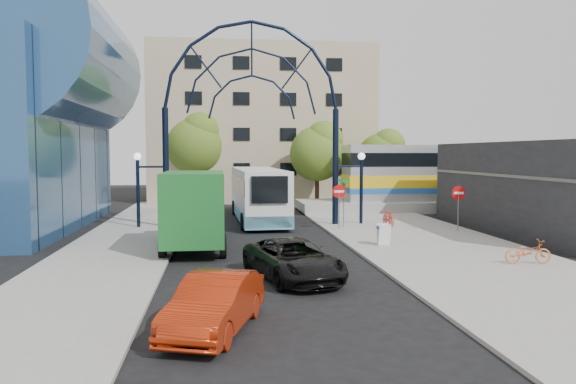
{
  "coord_description": "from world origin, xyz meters",
  "views": [
    {
      "loc": [
        -1.97,
        -19.08,
        4.39
      ],
      "look_at": [
        1.13,
        6.0,
        2.64
      ],
      "focal_mm": 35.0,
      "sensor_mm": 36.0,
      "label": 1
    }
  ],
  "objects": [
    {
      "name": "ground",
      "position": [
        0.0,
        0.0,
        0.0
      ],
      "size": [
        120.0,
        120.0,
        0.0
      ],
      "primitive_type": "plane",
      "color": "black",
      "rests_on": "ground"
    },
    {
      "name": "sidewalk_east",
      "position": [
        8.0,
        4.0,
        0.06
      ],
      "size": [
        8.0,
        56.0,
        0.12
      ],
      "primitive_type": "cube",
      "color": "gray",
      "rests_on": "ground"
    },
    {
      "name": "plaza_west",
      "position": [
        -6.5,
        6.0,
        0.06
      ],
      "size": [
        5.0,
        50.0,
        0.12
      ],
      "primitive_type": "cube",
      "color": "gray",
      "rests_on": "ground"
    },
    {
      "name": "gateway_arch",
      "position": [
        0.0,
        14.0,
        8.56
      ],
      "size": [
        13.64,
        0.44,
        12.1
      ],
      "color": "black",
      "rests_on": "ground"
    },
    {
      "name": "stop_sign",
      "position": [
        4.8,
        12.0,
        1.99
      ],
      "size": [
        0.8,
        0.07,
        2.5
      ],
      "color": "slate",
      "rests_on": "sidewalk_east"
    },
    {
      "name": "do_not_enter_sign",
      "position": [
        11.0,
        10.0,
        1.98
      ],
      "size": [
        0.76,
        0.07,
        2.48
      ],
      "color": "slate",
      "rests_on": "sidewalk_east"
    },
    {
      "name": "street_name_sign",
      "position": [
        5.2,
        12.6,
        2.13
      ],
      "size": [
        0.7,
        0.7,
        2.8
      ],
      "color": "slate",
      "rests_on": "sidewalk_east"
    },
    {
      "name": "sandwich_board",
      "position": [
        5.6,
        5.98,
        0.74
      ],
      "size": [
        0.55,
        0.61,
        0.99
      ],
      "color": "white",
      "rests_on": "sidewalk_east"
    },
    {
      "name": "commercial_block_east",
      "position": [
        16.0,
        10.0,
        2.5
      ],
      "size": [
        6.0,
        16.0,
        5.0
      ],
      "primitive_type": "cube",
      "color": "black",
      "rests_on": "ground"
    },
    {
      "name": "apartment_block",
      "position": [
        2.0,
        34.97,
        7.0
      ],
      "size": [
        20.0,
        12.1,
        14.0
      ],
      "color": "tan",
      "rests_on": "ground"
    },
    {
      "name": "train_platform",
      "position": [
        20.0,
        22.0,
        0.4
      ],
      "size": [
        32.0,
        5.0,
        0.8
      ],
      "primitive_type": "cube",
      "color": "gray",
      "rests_on": "ground"
    },
    {
      "name": "train_car",
      "position": [
        20.0,
        22.0,
        2.9
      ],
      "size": [
        25.1,
        3.05,
        4.2
      ],
      "color": "#B7B7BC",
      "rests_on": "train_platform"
    },
    {
      "name": "tree_north_a",
      "position": [
        6.12,
        25.93,
        4.61
      ],
      "size": [
        4.48,
        4.48,
        7.0
      ],
      "color": "#382314",
      "rests_on": "ground"
    },
    {
      "name": "tree_north_b",
      "position": [
        -3.88,
        29.93,
        5.27
      ],
      "size": [
        5.12,
        5.12,
        8.0
      ],
      "color": "#382314",
      "rests_on": "ground"
    },
    {
      "name": "tree_north_c",
      "position": [
        12.12,
        27.93,
        4.28
      ],
      "size": [
        4.16,
        4.16,
        6.5
      ],
      "color": "#382314",
      "rests_on": "ground"
    },
    {
      "name": "city_bus",
      "position": [
        0.56,
        17.18,
        1.76
      ],
      "size": [
        3.23,
        12.36,
        3.37
      ],
      "rotation": [
        0.0,
        0.0,
        0.03
      ],
      "color": "silver",
      "rests_on": "ground"
    },
    {
      "name": "green_truck",
      "position": [
        -3.06,
        6.52,
        1.78
      ],
      "size": [
        2.77,
        7.07,
        3.56
      ],
      "rotation": [
        0.0,
        0.0,
        0.0
      ],
      "color": "black",
      "rests_on": "ground"
    },
    {
      "name": "black_suv",
      "position": [
        0.57,
        -0.02,
        0.7
      ],
      "size": [
        3.56,
        5.46,
        1.4
      ],
      "primitive_type": "imported",
      "rotation": [
        0.0,
        0.0,
        0.27
      ],
      "color": "black",
      "rests_on": "ground"
    },
    {
      "name": "red_sedan",
      "position": [
        -2.1,
        -5.42,
        0.71
      ],
      "size": [
        2.75,
        4.55,
        1.42
      ],
      "primitive_type": "imported",
      "rotation": [
        0.0,
        0.0,
        -0.31
      ],
      "color": "#952009",
      "rests_on": "ground"
    },
    {
      "name": "bike_near_a",
      "position": [
        7.95,
        12.92,
        0.52
      ],
      "size": [
        0.64,
        1.55,
        0.79
      ],
      "primitive_type": "imported",
      "rotation": [
        0.0,
        0.0,
        0.08
      ],
      "color": "#CA5428",
      "rests_on": "sidewalk_east"
    },
    {
      "name": "bike_near_b",
      "position": [
        7.91,
        12.71,
        0.6
      ],
      "size": [
        0.63,
        1.63,
        0.96
      ],
      "primitive_type": "imported",
      "rotation": [
        0.0,
        0.0,
        0.12
      ],
      "color": "red",
      "rests_on": "sidewalk_east"
    },
    {
      "name": "bike_far_a",
      "position": [
        9.83,
        1.0,
        0.59
      ],
      "size": [
        1.84,
        0.78,
        0.94
      ],
      "primitive_type": "imported",
      "rotation": [
        0.0,
        0.0,
        1.48
      ],
      "color": "#D5632A",
      "rests_on": "sidewalk_east"
    }
  ]
}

